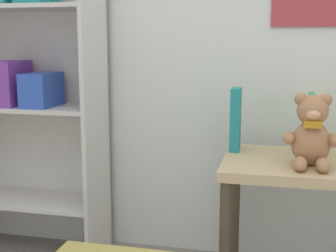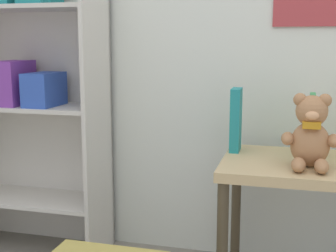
% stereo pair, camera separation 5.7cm
% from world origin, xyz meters
% --- Properties ---
extents(bookshelf_side, '(0.66, 0.29, 1.36)m').
position_xyz_m(bookshelf_side, '(-0.98, 1.10, 0.77)').
color(bookshelf_side, beige).
rests_on(bookshelf_side, ground_plane).
extents(display_table, '(0.64, 0.46, 0.54)m').
position_xyz_m(display_table, '(0.23, 0.93, 0.46)').
color(display_table, tan).
rests_on(display_table, ground_plane).
extents(teddy_bear, '(0.20, 0.18, 0.26)m').
position_xyz_m(teddy_bear, '(0.23, 0.85, 0.65)').
color(teddy_bear, '#A8754C').
rests_on(teddy_bear, display_table).
extents(book_standing_teal, '(0.04, 0.11, 0.25)m').
position_xyz_m(book_standing_teal, '(-0.05, 1.04, 0.66)').
color(book_standing_teal, teal).
rests_on(book_standing_teal, display_table).
extents(book_standing_green, '(0.02, 0.13, 0.24)m').
position_xyz_m(book_standing_green, '(0.23, 1.04, 0.65)').
color(book_standing_green, '#33934C').
rests_on(book_standing_green, display_table).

